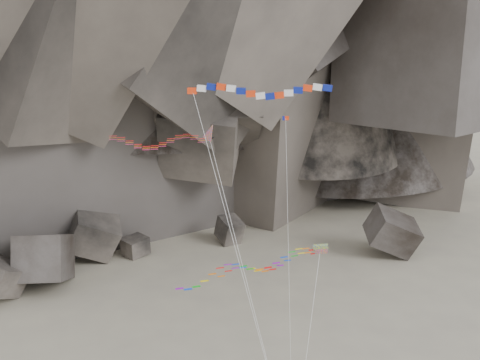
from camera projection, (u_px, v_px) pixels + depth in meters
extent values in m
cube|color=#47423F|center=(45.00, 266.00, 71.86)|extent=(7.18, 9.52, 7.54)
cube|color=#47423F|center=(392.00, 242.00, 81.54)|extent=(8.03, 6.83, 7.20)
cube|color=#47423F|center=(93.00, 243.00, 80.26)|extent=(7.36, 7.87, 8.22)
cube|color=#47423F|center=(135.00, 248.00, 81.86)|extent=(4.13, 4.15, 2.82)
cube|color=#47423F|center=(230.00, 233.00, 86.41)|extent=(4.01, 4.73, 4.22)
cylinder|color=silver|center=(249.00, 289.00, 43.77)|extent=(3.20, 11.60, 20.92)
cube|color=red|center=(192.00, 91.00, 40.79)|extent=(0.72, 0.59, 0.42)
cube|color=white|center=(202.00, 88.00, 40.69)|extent=(0.75, 0.60, 0.46)
cube|color=navy|center=(211.00, 87.00, 40.57)|extent=(0.77, 0.61, 0.49)
cube|color=red|center=(221.00, 87.00, 40.45)|extent=(0.77, 0.61, 0.50)
cube|color=white|center=(231.00, 88.00, 40.36)|extent=(0.76, 0.60, 0.47)
cube|color=navy|center=(241.00, 91.00, 40.30)|extent=(0.73, 0.59, 0.43)
cube|color=red|center=(251.00, 94.00, 40.27)|extent=(0.75, 0.60, 0.45)
cube|color=white|center=(261.00, 96.00, 40.28)|extent=(0.77, 0.61, 0.49)
cube|color=navy|center=(270.00, 96.00, 40.29)|extent=(0.77, 0.61, 0.50)
cube|color=red|center=(279.00, 95.00, 40.31)|extent=(0.76, 0.61, 0.48)
cube|color=white|center=(289.00, 93.00, 40.31)|extent=(0.74, 0.60, 0.44)
cube|color=navy|center=(298.00, 90.00, 40.30)|extent=(0.74, 0.60, 0.44)
cube|color=red|center=(308.00, 88.00, 40.26)|extent=(0.76, 0.61, 0.48)
cube|color=white|center=(317.00, 87.00, 40.21)|extent=(0.77, 0.61, 0.50)
cube|color=navy|center=(327.00, 88.00, 40.15)|extent=(0.77, 0.61, 0.49)
cylinder|color=silver|center=(243.00, 278.00, 41.03)|extent=(5.18, 7.32, 24.78)
cube|color=#E3F40D|center=(321.00, 248.00, 46.13)|extent=(1.25, 0.72, 0.66)
cube|color=#0CB219|center=(321.00, 251.00, 46.04)|extent=(1.03, 0.56, 0.45)
cylinder|color=silver|center=(307.00, 348.00, 43.78)|extent=(4.61, 7.26, 12.54)
cube|color=red|center=(286.00, 118.00, 44.49)|extent=(0.47, 0.15, 0.30)
cube|color=navy|center=(284.00, 118.00, 44.46)|extent=(0.18, 0.08, 0.31)
cylinder|color=silver|center=(289.00, 283.00, 42.96)|extent=(2.12, 8.85, 22.40)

